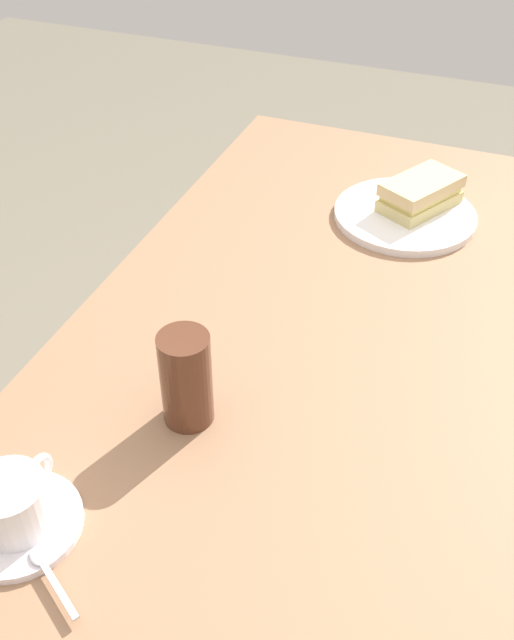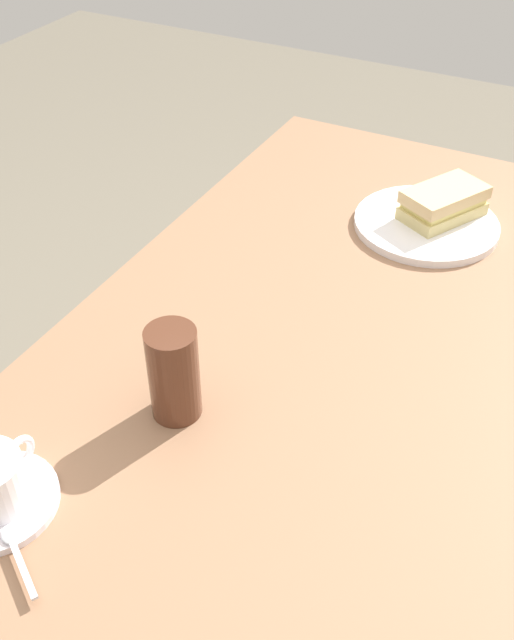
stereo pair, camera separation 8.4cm
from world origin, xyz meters
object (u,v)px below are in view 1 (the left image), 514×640
(dining_table, at_px, (362,404))
(coffee_cup, at_px, (12,501))
(drinking_glass, at_px, (186,379))
(sandwich_front, at_px, (421,193))
(sandwich_plate, at_px, (405,215))
(spoon, at_px, (47,570))
(coffee_saucer, at_px, (18,524))

(dining_table, relative_size, coffee_cup, 11.78)
(drinking_glass, bearing_deg, coffee_cup, -25.59)
(sandwich_front, bearing_deg, sandwich_plate, -36.38)
(sandwich_front, bearing_deg, spoon, -13.67)
(dining_table, relative_size, drinking_glass, 9.89)
(sandwich_plate, relative_size, spoon, 2.75)
(sandwich_plate, bearing_deg, dining_table, 4.27)
(sandwich_plate, bearing_deg, coffee_saucer, -17.88)
(coffee_saucer, height_order, drinking_glass, drinking_glass)
(coffee_cup, bearing_deg, sandwich_plate, 162.09)
(dining_table, height_order, sandwich_front, sandwich_front)
(dining_table, xyz_separation_m, sandwich_plate, (-0.33, -0.02, 0.15))
(dining_table, relative_size, sandwich_front, 7.86)
(dining_table, distance_m, sandwich_plate, 0.36)
(coffee_cup, relative_size, drinking_glass, 0.84)
(spoon, height_order, drinking_glass, drinking_glass)
(coffee_cup, bearing_deg, spoon, 57.53)
(sandwich_front, bearing_deg, coffee_saucer, -18.53)
(coffee_saucer, distance_m, spoon, 0.08)
(coffee_saucer, bearing_deg, spoon, 58.67)
(dining_table, bearing_deg, spoon, -23.42)
(dining_table, xyz_separation_m, drinking_glass, (0.24, -0.18, 0.21))
(sandwich_plate, distance_m, coffee_cup, 0.82)
(coffee_saucer, xyz_separation_m, coffee_cup, (-0.00, 0.00, 0.04))
(sandwich_plate, xyz_separation_m, coffee_saucer, (0.79, -0.25, -0.00))
(spoon, bearing_deg, coffee_cup, -122.47)
(sandwich_plate, xyz_separation_m, coffee_cup, (0.78, -0.25, 0.04))
(sandwich_plate, bearing_deg, spoon, -12.87)
(drinking_glass, bearing_deg, spoon, -8.47)
(dining_table, xyz_separation_m, spoon, (0.49, -0.21, 0.15))
(dining_table, xyz_separation_m, coffee_cup, (0.45, -0.28, 0.18))
(sandwich_front, height_order, spoon, sandwich_front)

